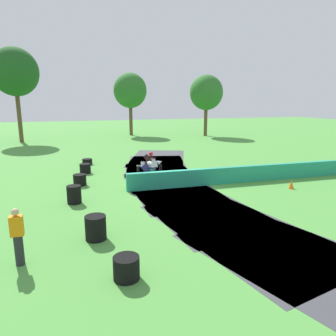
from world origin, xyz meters
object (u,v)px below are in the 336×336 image
Objects in this scene: tire_stack_near at (87,162)px; tire_stack_extra_a at (96,228)px; track_marshal at (18,237)px; motorcycle_lead_white at (150,163)px; tire_stack_extra_b at (126,268)px; tire_stack_mid_a at (85,168)px; tire_stack_far at (74,194)px; tire_stack_mid_b at (80,180)px; motorcycle_chase_green at (149,175)px; traffic_cone at (291,184)px.

tire_stack_extra_a reaches higher than tire_stack_near.
tire_stack_extra_a is 0.49× the size of track_marshal.
tire_stack_extra_b is at bearing -108.26° from motorcycle_lead_white.
tire_stack_far is (-0.85, -5.86, 0.10)m from tire_stack_mid_a.
tire_stack_mid_b is (-4.32, -1.47, -0.34)m from motorcycle_lead_white.
motorcycle_chase_green is 6.42m from tire_stack_extra_a.
tire_stack_near is at bearing 82.31° from tire_stack_far.
motorcycle_lead_white is 3.10m from motorcycle_chase_green.
motorcycle_lead_white is 2.13× the size of tire_stack_extra_a.
tire_stack_near is 13.66m from traffic_cone.
traffic_cone is (9.55, -9.77, 0.02)m from tire_stack_near.
track_marshal is at bearing -155.69° from tire_stack_extra_a.
motorcycle_chase_green is 3.82× the size of traffic_cone.
tire_stack_extra_b is 0.41× the size of track_marshal.
tire_stack_near is at bearing 89.56° from tire_stack_extra_b.
tire_stack_near is (-3.54, 4.19, -0.44)m from motorcycle_lead_white.
traffic_cone is at bearing 15.92° from tire_stack_extra_a.
motorcycle_lead_white is 6.49m from tire_stack_far.
track_marshal is at bearing -123.71° from motorcycle_lead_white.
tire_stack_mid_b is at bearing 93.97° from tire_stack_extra_b.
tire_stack_extra_a is at bearing -116.12° from motorcycle_lead_white.
tire_stack_extra_a is at bearing -82.27° from tire_stack_far.
tire_stack_extra_a is (-0.30, -9.88, 0.10)m from tire_stack_mid_a.
tire_stack_far is at bearing -158.69° from motorcycle_chase_green.
tire_stack_mid_b is at bearing -99.26° from tire_stack_mid_a.
tire_stack_far is at bearing 174.06° from traffic_cone.
tire_stack_extra_b is at bearing -150.40° from traffic_cone.
tire_stack_far is at bearing -97.69° from tire_stack_near.
track_marshal is at bearing -102.74° from tire_stack_mid_a.
traffic_cone is at bearing 17.44° from track_marshal.
traffic_cone is (6.01, -5.58, -0.42)m from motorcycle_lead_white.
motorcycle_chase_green is 4.12m from tire_stack_far.
tire_stack_extra_a is (-0.62, -12.67, 0.20)m from tire_stack_near.
motorcycle_lead_white is at bearing 56.29° from track_marshal.
tire_stack_far is 6.69m from tire_stack_extra_b.
tire_stack_far is at bearing -98.25° from tire_stack_mid_a.
track_marshal is (-6.31, -9.45, 0.17)m from motorcycle_lead_white.
tire_stack_mid_b is 1.01× the size of tire_stack_extra_b.
traffic_cone reaches higher than tire_stack_near.
tire_stack_mid_b is 7.02m from tire_stack_extra_a.
tire_stack_extra_b is at bearing -31.44° from track_marshal.
tire_stack_near is at bearing 87.18° from tire_stack_extra_a.
tire_stack_far is 10.78m from traffic_cone.
tire_stack_mid_a is 9.88m from tire_stack_extra_a.
motorcycle_lead_white is 2.47× the size of tire_stack_near.
tire_stack_extra_b is at bearing -108.95° from motorcycle_chase_green.
motorcycle_chase_green is (-0.87, -2.97, 0.00)m from motorcycle_lead_white.
tire_stack_near is at bearing 110.40° from motorcycle_chase_green.
tire_stack_far reaches higher than tire_stack_mid_a.
tire_stack_extra_b is at bearing -86.03° from tire_stack_mid_b.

